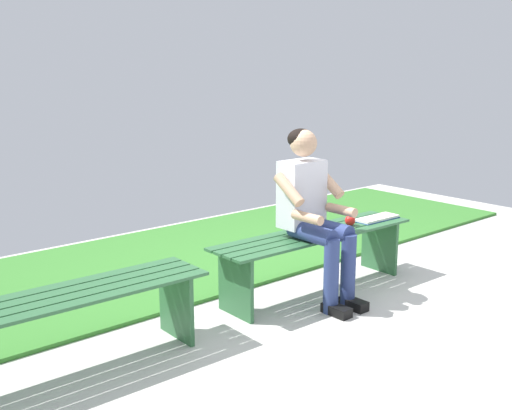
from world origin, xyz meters
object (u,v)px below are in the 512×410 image
Objects in this scene: apple at (350,220)px; person_seated at (313,208)px; bench_near at (315,246)px; book_open at (377,218)px; bench_far at (54,316)px.

person_seated is at bearing 7.84° from apple.
book_open reaches higher than bench_near.
apple is at bearing -172.16° from person_seated.
book_open is at bearing 176.69° from apple.
apple is 0.21× the size of book_open.
book_open reaches higher than bench_far.
person_seated is at bearing 176.99° from bench_far.
bench_near is 0.98× the size of bench_far.
bench_near is 4.35× the size of book_open.
bench_far is at bearing -0.05° from book_open.
book_open is (-0.68, 0.05, 0.12)m from bench_near.
person_seated reaches higher than bench_near.
book_open is (-0.82, -0.05, -0.22)m from person_seated.
bench_far is (2.09, 0.00, 0.00)m from bench_near.
apple reaches higher than book_open.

